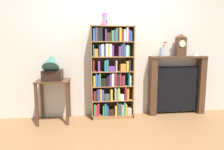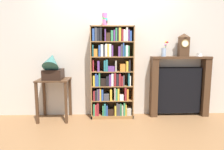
# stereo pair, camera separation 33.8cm
# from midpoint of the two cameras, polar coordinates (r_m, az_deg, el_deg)

# --- Properties ---
(ground_plane) EXTENTS (7.88, 6.40, 0.02)m
(ground_plane) POSITION_cam_midpoint_polar(r_m,az_deg,el_deg) (3.79, -2.32, -12.57)
(ground_plane) COLOR brown
(wall_back) EXTENTS (4.88, 0.08, 2.60)m
(wall_back) POSITION_cam_midpoint_polar(r_m,az_deg,el_deg) (3.87, -1.08, 7.69)
(wall_back) COLOR beige
(wall_back) RESTS_ON ground
(bookshelf) EXTENTS (0.78, 0.29, 1.69)m
(bookshelf) POSITION_cam_midpoint_polar(r_m,az_deg,el_deg) (3.70, -2.71, 0.06)
(bookshelf) COLOR olive
(bookshelf) RESTS_ON ground
(cup_stack) EXTENTS (0.09, 0.09, 0.23)m
(cup_stack) POSITION_cam_midpoint_polar(r_m,az_deg,el_deg) (3.72, -4.77, 15.44)
(cup_stack) COLOR pink
(cup_stack) RESTS_ON bookshelf
(side_table_left) EXTENTS (0.56, 0.48, 0.75)m
(side_table_left) POSITION_cam_midpoint_polar(r_m,az_deg,el_deg) (3.73, -18.84, -4.30)
(side_table_left) COLOR #472D1C
(side_table_left) RESTS_ON ground
(gramophone) EXTENTS (0.32, 0.46, 0.53)m
(gramophone) POSITION_cam_midpoint_polar(r_m,az_deg,el_deg) (3.62, -19.28, 1.82)
(gramophone) COLOR black
(gramophone) RESTS_ON side_table_left
(fireplace_mantel) EXTENTS (1.11, 0.22, 1.14)m
(fireplace_mantel) POSITION_cam_midpoint_polar(r_m,az_deg,el_deg) (4.11, 15.66, -2.97)
(fireplace_mantel) COLOR #472D1C
(fireplace_mantel) RESTS_ON ground
(mantel_clock) EXTENTS (0.18, 0.14, 0.42)m
(mantel_clock) POSITION_cam_midpoint_polar(r_m,az_deg,el_deg) (4.03, 16.73, 8.17)
(mantel_clock) COLOR #472D1C
(mantel_clock) RESTS_ON fireplace_mantel
(flower_vase) EXTENTS (0.12, 0.13, 0.29)m
(flower_vase) POSITION_cam_midpoint_polar(r_m,az_deg,el_deg) (3.91, 11.77, 6.93)
(flower_vase) COLOR #99B2D1
(flower_vase) RESTS_ON fireplace_mantel
(teacup_with_saucer) EXTENTS (0.13, 0.12, 0.06)m
(teacup_with_saucer) POSITION_cam_midpoint_polar(r_m,az_deg,el_deg) (4.17, 20.51, 5.43)
(teacup_with_saucer) COLOR white
(teacup_with_saucer) RESTS_ON fireplace_mantel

